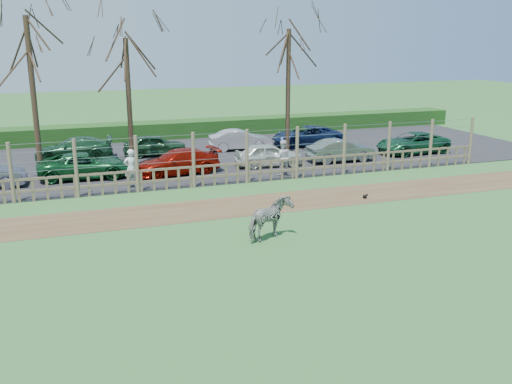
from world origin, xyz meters
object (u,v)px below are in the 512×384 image
object	(u,v)px
tree_left	(30,58)
car_5	(341,150)
car_4	(269,155)
car_6	(413,143)
crow	(365,196)
car_11	(240,140)
car_9	(74,149)
car_12	(307,136)
visitor_a	(131,168)
zebra	(270,219)
car_3	(178,162)
car_2	(85,166)
visitor_b	(282,158)
tree_right	(288,61)
tree_mid	(127,71)
car_10	(155,145)

from	to	relation	value
tree_left	car_5	distance (m)	16.14
car_4	car_6	xyz separation A→B (m)	(9.07, 0.47, 0.00)
crow	car_11	distance (m)	11.96
car_9	car_12	xyz separation A→B (m)	(13.79, -0.39, 0.00)
tree_left	car_9	xyz separation A→B (m)	(1.70, 3.57, -4.98)
visitor_a	car_11	bearing A→B (deg)	-146.05
crow	car_11	world-z (taller)	car_11
car_6	car_12	bearing A→B (deg)	-135.89
zebra	car_9	world-z (taller)	zebra
car_3	car_5	xyz separation A→B (m)	(8.91, -0.05, 0.00)
tree_left	car_9	bearing A→B (deg)	64.54
car_2	visitor_b	bearing A→B (deg)	-102.45
visitor_a	visitor_b	xyz separation A→B (m)	(7.21, -0.09, 0.00)
crow	car_6	xyz separation A→B (m)	(7.43, 7.53, 0.55)
car_2	crow	bearing A→B (deg)	-121.24
car_5	car_6	distance (m)	5.04
car_3	car_6	world-z (taller)	same
tree_right	zebra	distance (m)	15.56
visitor_b	zebra	bearing A→B (deg)	77.62
tree_mid	car_3	bearing A→B (deg)	-56.44
visitor_a	car_6	bearing A→B (deg)	179.58
car_5	car_11	xyz separation A→B (m)	(-4.12, 4.98, 0.00)
tree_right	car_6	size ratio (longest dim) A/B	1.70
tree_right	visitor_a	bearing A→B (deg)	-151.88
zebra	car_10	bearing A→B (deg)	-24.83
tree_right	zebra	xyz separation A→B (m)	(-6.22, -13.52, -4.53)
car_2	car_3	size ratio (longest dim) A/B	1.04
car_6	crow	bearing A→B (deg)	-48.31
tree_left	zebra	distance (m)	14.89
tree_right	visitor_a	world-z (taller)	tree_right
visitor_b	car_2	size ratio (longest dim) A/B	0.40
car_5	car_12	world-z (taller)	same
car_10	car_12	distance (m)	9.42
zebra	car_4	size ratio (longest dim) A/B	0.48
visitor_a	car_12	xyz separation A→B (m)	(11.64, 6.83, -0.26)
car_9	car_11	xyz separation A→B (m)	(9.43, -0.41, 0.00)
car_11	car_9	bearing A→B (deg)	93.77
tree_left	car_10	distance (m)	8.44
visitor_b	car_2	distance (m)	9.43
crow	car_12	distance (m)	12.15
visitor_a	car_9	xyz separation A→B (m)	(-2.15, 7.22, -0.26)
tree_mid	car_5	distance (m)	11.89
visitor_a	car_4	world-z (taller)	visitor_a
crow	car_6	bearing A→B (deg)	45.39
car_11	car_12	bearing A→B (deg)	-83.57
zebra	visitor_b	size ratio (longest dim) A/B	0.97
visitor_a	car_5	size ratio (longest dim) A/B	0.47
zebra	car_6	world-z (taller)	zebra
car_6	tree_right	bearing A→B (deg)	-115.09
crow	car_4	xyz separation A→B (m)	(-1.64, 7.06, 0.55)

